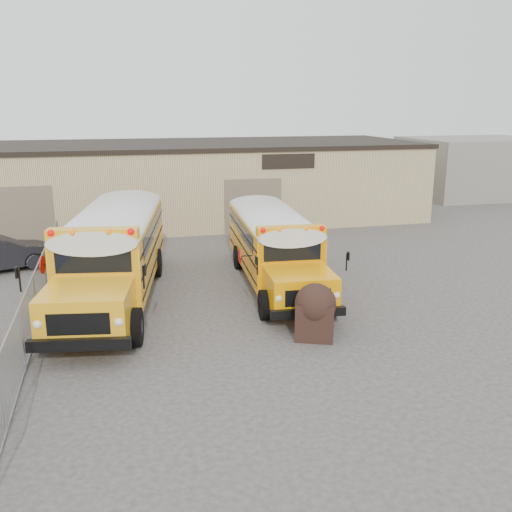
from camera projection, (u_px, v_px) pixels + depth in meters
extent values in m
plane|color=#3E3A39|center=(244.00, 349.00, 16.68)|extent=(120.00, 120.00, 0.00)
cube|color=#D2BF82|center=(170.00, 183.00, 34.83)|extent=(30.00, 10.00, 4.50)
cube|color=black|center=(168.00, 145.00, 34.24)|extent=(30.20, 10.20, 0.25)
cube|color=black|center=(289.00, 161.00, 31.12)|extent=(3.00, 0.08, 0.80)
cube|color=brown|center=(20.00, 216.00, 28.42)|extent=(3.20, 0.08, 3.00)
cube|color=brown|center=(253.00, 206.00, 31.27)|extent=(3.20, 0.08, 3.00)
cylinder|color=gray|center=(3.00, 394.00, 12.21)|extent=(0.07, 0.07, 1.80)
cylinder|color=gray|center=(22.00, 340.00, 15.02)|extent=(0.07, 0.07, 1.80)
cylinder|color=gray|center=(35.00, 303.00, 17.83)|extent=(0.07, 0.07, 1.80)
cylinder|color=gray|center=(45.00, 276.00, 20.64)|extent=(0.07, 0.07, 1.80)
cylinder|color=gray|center=(53.00, 255.00, 23.45)|extent=(0.07, 0.07, 1.80)
cylinder|color=gray|center=(58.00, 239.00, 26.26)|extent=(0.07, 0.07, 1.80)
cylinder|color=gray|center=(33.00, 276.00, 17.60)|extent=(0.05, 18.00, 0.05)
cylinder|color=gray|center=(38.00, 328.00, 18.05)|extent=(0.05, 18.00, 0.05)
cube|color=gray|center=(35.00, 303.00, 17.83)|extent=(0.02, 18.00, 1.70)
cube|color=gray|center=(475.00, 167.00, 44.28)|extent=(10.00, 8.00, 4.40)
cube|color=#FAAB18|center=(137.00, 214.00, 27.96)|extent=(4.16, 8.84, 2.29)
cube|color=#FAAB18|center=(122.00, 251.00, 22.81)|extent=(2.83, 2.83, 1.29)
cube|color=black|center=(124.00, 217.00, 23.72)|extent=(2.27, 0.45, 0.84)
cube|color=silver|center=(136.00, 187.00, 27.62)|extent=(4.18, 8.93, 0.45)
cube|color=#FAAB18|center=(124.00, 199.00, 23.79)|extent=(2.79, 1.00, 0.40)
sphere|color=#E50705|center=(94.00, 198.00, 23.41)|extent=(0.22, 0.22, 0.22)
sphere|color=#E50705|center=(152.00, 197.00, 23.60)|extent=(0.22, 0.22, 0.22)
sphere|color=orange|center=(110.00, 197.00, 23.46)|extent=(0.22, 0.22, 0.22)
sphere|color=orange|center=(136.00, 197.00, 23.55)|extent=(0.22, 0.22, 0.22)
cube|color=black|center=(117.00, 273.00, 21.67)|extent=(2.74, 0.70, 0.31)
cube|color=black|center=(147.00, 217.00, 32.37)|extent=(2.74, 0.67, 0.31)
cube|color=black|center=(137.00, 215.00, 27.98)|extent=(4.18, 8.68, 0.07)
cube|color=black|center=(137.00, 199.00, 28.11)|extent=(3.97, 7.52, 0.69)
cylinder|color=black|center=(90.00, 267.00, 22.99)|extent=(0.50, 1.20, 1.16)
cylinder|color=black|center=(156.00, 265.00, 23.20)|extent=(0.50, 1.20, 1.16)
cylinder|color=black|center=(117.00, 229.00, 29.78)|extent=(0.50, 1.20, 1.16)
cylinder|color=black|center=(168.00, 229.00, 29.99)|extent=(0.50, 1.20, 1.16)
cylinder|color=#BF0505|center=(85.00, 223.00, 24.97)|extent=(0.14, 0.62, 0.63)
cube|color=#FF9C02|center=(248.00, 215.00, 28.79)|extent=(3.01, 7.60, 2.01)
cube|color=#FF9C02|center=(266.00, 246.00, 24.34)|extent=(2.31, 2.31, 1.13)
cube|color=black|center=(262.00, 218.00, 25.13)|extent=(2.01, 0.21, 0.73)
cube|color=silver|center=(248.00, 192.00, 28.50)|extent=(3.01, 7.68, 0.39)
cube|color=#FF9C02|center=(261.00, 203.00, 25.18)|extent=(2.43, 0.67, 0.35)
sphere|color=#E50705|center=(238.00, 202.00, 24.77)|extent=(0.20, 0.20, 0.20)
sphere|color=#E50705|center=(284.00, 201.00, 25.11)|extent=(0.20, 0.20, 0.20)
sphere|color=orange|center=(251.00, 202.00, 24.86)|extent=(0.20, 0.20, 0.20)
sphere|color=orange|center=(272.00, 201.00, 25.01)|extent=(0.20, 0.20, 0.20)
cube|color=black|center=(271.00, 263.00, 23.36)|extent=(2.41, 0.40, 0.27)
cube|color=black|center=(238.00, 218.00, 32.62)|extent=(2.41, 0.38, 0.27)
cube|color=black|center=(248.00, 216.00, 28.81)|extent=(3.03, 7.46, 0.06)
cube|color=black|center=(247.00, 203.00, 28.93)|extent=(2.95, 6.43, 0.61)
cylinder|color=black|center=(239.00, 259.00, 24.40)|extent=(0.35, 1.04, 1.02)
cylinder|color=black|center=(292.00, 256.00, 24.78)|extent=(0.35, 1.04, 1.02)
cylinder|color=black|center=(222.00, 229.00, 30.28)|extent=(0.35, 1.04, 1.02)
cylinder|color=black|center=(265.00, 227.00, 30.66)|extent=(0.35, 1.04, 1.02)
cylinder|color=#BF0505|center=(221.00, 224.00, 26.07)|extent=(0.07, 0.55, 0.55)
cube|color=black|center=(315.00, 320.00, 17.32)|extent=(1.46, 1.39, 1.15)
sphere|color=black|center=(315.00, 304.00, 17.19)|extent=(1.26, 1.26, 1.26)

